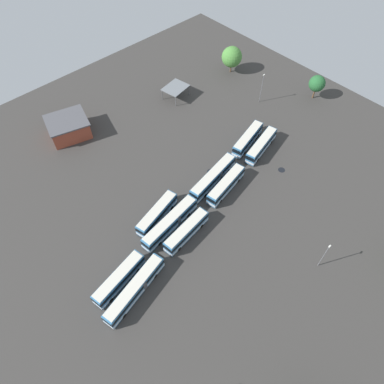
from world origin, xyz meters
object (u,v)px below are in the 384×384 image
bus_row0_slot1 (248,139)px  bus_row2_slot0 (157,214)px  lamp_post_by_building (324,255)px  bus_row1_slot1 (213,177)px  depot_building (68,127)px  tree_south_edge (317,84)px  lamp_post_far_corner (262,87)px  tree_northwest (232,57)px  bus_row2_slot1 (170,222)px  bus_row0_slot2 (261,145)px  bus_row1_slot2 (226,185)px  bus_row3_slot2 (135,289)px  bus_row3_slot1 (119,279)px  maintenance_shelter (175,88)px  bus_row2_slot2 (186,231)px

bus_row0_slot1 → bus_row2_slot0: same height
bus_row2_slot0 → lamp_post_by_building: 35.72m
bus_row2_slot0 → bus_row1_slot1: bearing=176.7°
depot_building → tree_south_edge: (-61.47, 35.75, 2.49)m
bus_row2_slot0 → lamp_post_far_corner: bearing=-166.7°
lamp_post_by_building → tree_south_edge: (-44.96, -33.16, 0.48)m
tree_northwest → bus_row2_slot1: bearing=30.8°
bus_row0_slot2 → tree_northwest: tree_northwest is taller
bus_row1_slot1 → bus_row1_slot2: size_ratio=1.23×
bus_row2_slot1 → tree_south_edge: (-61.07, -5.45, 3.15)m
lamp_post_by_building → lamp_post_far_corner: size_ratio=0.89×
bus_row1_slot2 → bus_row3_slot2: 31.92m
bus_row2_slot0 → depot_building: size_ratio=0.98×
bus_row0_slot1 → tree_south_edge: 29.32m
bus_row2_slot0 → bus_row3_slot1: size_ratio=0.98×
lamp_post_by_building → tree_northwest: (-36.67, -59.17, 0.75)m
tree_south_edge → tree_northwest: tree_northwest is taller
maintenance_shelter → lamp_post_by_building: lamp_post_by_building is taller
bus_row0_slot2 → lamp_post_far_corner: (-15.18, -13.35, 3.20)m
bus_row2_slot2 → tree_south_edge: tree_south_edge is taller
bus_row0_slot2 → bus_row2_slot0: 33.39m
lamp_post_far_corner → bus_row2_slot0: bearing=13.3°
bus_row2_slot1 → bus_row2_slot2: (-1.10, 4.01, -0.00)m
bus_row2_slot1 → depot_building: depot_building is taller
depot_building → tree_south_edge: tree_south_edge is taller
bus_row3_slot1 → bus_row3_slot2: bearing=104.2°
bus_row2_slot0 → maintenance_shelter: bearing=-136.8°
bus_row1_slot2 → lamp_post_far_corner: lamp_post_far_corner is taller
bus_row2_slot2 → bus_row3_slot2: (15.99, 2.85, 0.00)m
bus_row2_slot1 → tree_northwest: (-52.77, -31.46, 3.42)m
bus_row0_slot1 → bus_row3_slot1: bearing=10.5°
lamp_post_by_building → bus_row2_slot1: bearing=-59.8°
depot_building → tree_northwest: bearing=169.6°
bus_row1_slot1 → depot_building: bearing=-66.8°
bus_row1_slot1 → bus_row1_slot2: bearing=96.8°
bus_row1_slot2 → bus_row2_slot0: (17.13, -4.75, -0.00)m
bus_row1_slot2 → bus_row3_slot1: (32.35, 2.03, -0.00)m
bus_row0_slot1 → bus_row3_slot1: size_ratio=1.00×
bus_row2_slot2 → bus_row3_slot1: (16.95, -0.95, 0.00)m
bus_row1_slot1 → maintenance_shelter: maintenance_shelter is taller
bus_row2_slot1 → lamp_post_by_building: lamp_post_by_building is taller
bus_row1_slot2 → lamp_post_by_building: size_ratio=1.56×
tree_south_edge → bus_row1_slot1: bearing=3.4°
bus_row3_slot2 → bus_row2_slot2: bearing=-169.9°
bus_row3_slot2 → tree_south_edge: (-75.96, -12.32, 3.15)m
bus_row0_slot2 → maintenance_shelter: size_ratio=1.64×
bus_row0_slot1 → lamp_post_far_corner: 18.78m
bus_row3_slot1 → tree_northwest: bearing=-153.3°
bus_row2_slot0 → lamp_post_far_corner: lamp_post_far_corner is taller
bus_row2_slot2 → lamp_post_far_corner: lamp_post_far_corner is taller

